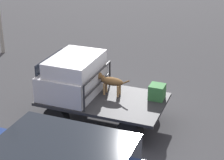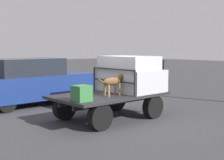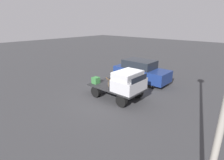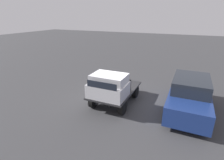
# 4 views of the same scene
# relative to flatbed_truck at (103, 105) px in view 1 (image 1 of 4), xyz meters

# --- Properties ---
(ground_plane) EXTENTS (80.00, 80.00, 0.00)m
(ground_plane) POSITION_rel_flatbed_truck_xyz_m (0.00, 0.00, -0.55)
(ground_plane) COLOR #38383A
(flatbed_truck) EXTENTS (3.41, 1.97, 0.77)m
(flatbed_truck) POSITION_rel_flatbed_truck_xyz_m (0.00, 0.00, 0.00)
(flatbed_truck) COLOR black
(flatbed_truck) RESTS_ON ground
(truck_cab) EXTENTS (1.42, 1.85, 1.12)m
(truck_cab) POSITION_rel_flatbed_truck_xyz_m (0.91, 0.00, 0.74)
(truck_cab) COLOR #B7B7BC
(truck_cab) RESTS_ON flatbed_truck
(truck_headboard) EXTENTS (0.04, 1.85, 0.76)m
(truck_headboard) POSITION_rel_flatbed_truck_xyz_m (0.16, 0.00, 0.71)
(truck_headboard) COLOR #232326
(truck_headboard) RESTS_ON flatbed_truck
(dog) EXTENTS (1.04, 0.24, 0.65)m
(dog) POSITION_rel_flatbed_truck_xyz_m (-0.07, -0.29, 0.62)
(dog) COLOR #9E7547
(dog) RESTS_ON flatbed_truck
(cargo_crate) EXTENTS (0.41, 0.41, 0.41)m
(cargo_crate) POSITION_rel_flatbed_truck_xyz_m (-1.40, -0.49, 0.42)
(cargo_crate) COLOR #337038
(cargo_crate) RESTS_ON flatbed_truck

